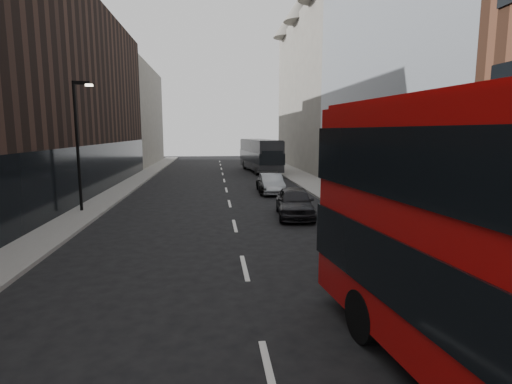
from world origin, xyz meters
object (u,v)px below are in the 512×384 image
object	(u,v)px
grey_bus	(260,155)
car_a	(295,202)
street_lamp	(78,137)
car_b	(271,184)
car_c	(270,183)

from	to	relation	value
grey_bus	car_a	distance (m)	23.97
grey_bus	car_a	size ratio (longest dim) A/B	2.46
street_lamp	grey_bus	bearing A→B (deg)	60.14
car_b	car_a	bearing A→B (deg)	-88.38
street_lamp	grey_bus	distance (m)	25.12
car_b	car_c	xyz separation A→B (m)	(0.00, 0.54, -0.03)
grey_bus	car_c	bearing A→B (deg)	-99.68
street_lamp	car_c	size ratio (longest dim) A/B	1.47
grey_bus	car_b	size ratio (longest dim) A/B	2.59
street_lamp	grey_bus	xyz separation A→B (m)	(12.46, 21.70, -2.24)
car_a	car_c	distance (m)	8.71
street_lamp	car_a	size ratio (longest dim) A/B	1.51
car_a	car_b	xyz separation A→B (m)	(-0.05, 8.17, -0.07)
car_a	car_c	world-z (taller)	car_a
grey_bus	car_b	xyz separation A→B (m)	(-1.01, -15.75, -1.21)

